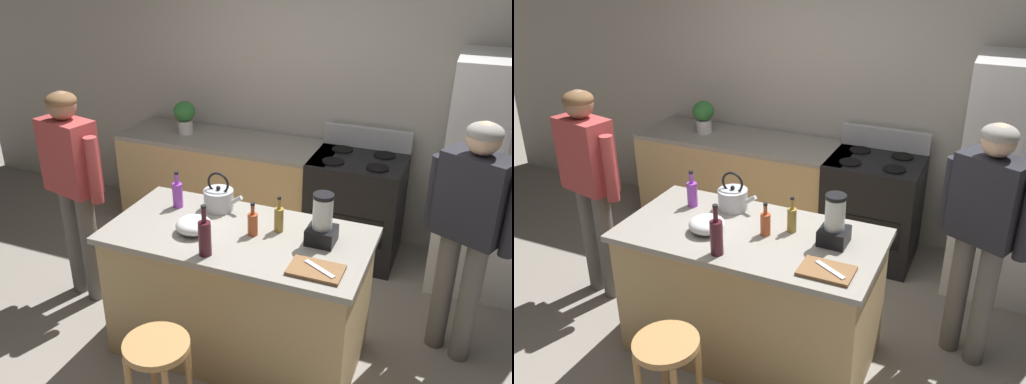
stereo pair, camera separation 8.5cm
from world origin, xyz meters
TOP-DOWN VIEW (x-y plane):
  - ground_plane at (0.00, 0.00)m, footprint 14.00×14.00m
  - back_wall at (0.00, 1.95)m, footprint 8.00×0.10m
  - kitchen_island at (0.00, 0.00)m, footprint 1.65×0.83m
  - back_counter_run at (-0.80, 1.55)m, footprint 2.00×0.64m
  - refrigerator at (1.53, 1.50)m, footprint 0.90×0.73m
  - stove_range at (0.42, 1.52)m, footprint 0.76×0.65m
  - person_by_island_left at (-1.36, 0.14)m, footprint 0.60×0.30m
  - person_by_sink_right at (1.32, 0.52)m, footprint 0.57×0.37m
  - bar_stool at (-0.12, -0.80)m, footprint 0.36×0.36m
  - potted_plant at (-1.23, 1.55)m, footprint 0.20×0.20m
  - blender_appliance at (0.51, 0.09)m, footprint 0.17×0.17m
  - bottle_vinegar at (0.23, 0.12)m, footprint 0.06×0.06m
  - bottle_soda at (-0.52, 0.18)m, footprint 0.07×0.07m
  - bottle_wine at (-0.07, -0.30)m, footprint 0.08×0.08m
  - bottle_cooking_sauce at (0.10, 0.02)m, footprint 0.06×0.06m
  - mixing_bowl at (-0.25, -0.10)m, footprint 0.23×0.23m
  - tea_kettle at (-0.25, 0.25)m, footprint 0.28×0.20m
  - cutting_board at (0.58, -0.23)m, footprint 0.30×0.20m
  - chef_knife at (0.60, -0.23)m, footprint 0.21×0.13m

SIDE VIEW (x-z plane):
  - ground_plane at x=0.00m, z-range 0.00..0.00m
  - back_counter_run at x=-0.80m, z-range 0.00..0.90m
  - kitchen_island at x=0.00m, z-range 0.00..0.90m
  - stove_range at x=0.42m, z-range -0.08..1.00m
  - bar_stool at x=-0.12m, z-range 0.18..0.80m
  - refrigerator at x=1.53m, z-range 0.00..1.82m
  - cutting_board at x=0.58m, z-range 0.90..0.92m
  - chef_knife at x=0.60m, z-range 0.92..0.93m
  - mixing_bowl at x=-0.25m, z-range 0.90..1.00m
  - bottle_cooking_sauce at x=0.10m, z-range 0.87..1.09m
  - tea_kettle at x=-0.25m, z-range 0.85..1.11m
  - bottle_vinegar at x=0.23m, z-range 0.87..1.11m
  - person_by_sink_right at x=1.32m, z-range 0.17..1.80m
  - person_by_island_left at x=-1.36m, z-range 0.17..1.80m
  - bottle_soda at x=-0.52m, z-range 0.87..1.12m
  - bottle_wine at x=-0.07m, z-range 0.86..1.18m
  - blender_appliance at x=0.51m, z-range 0.88..1.20m
  - potted_plant at x=-1.23m, z-range 0.92..1.22m
  - back_wall at x=0.00m, z-range 0.00..2.70m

